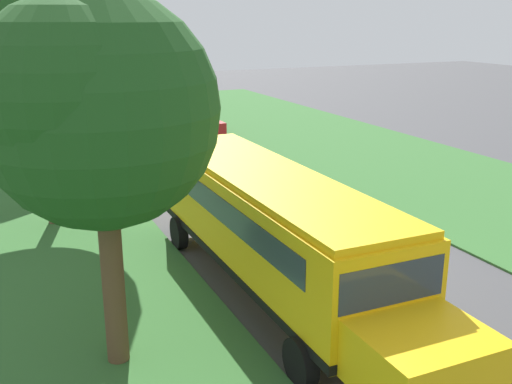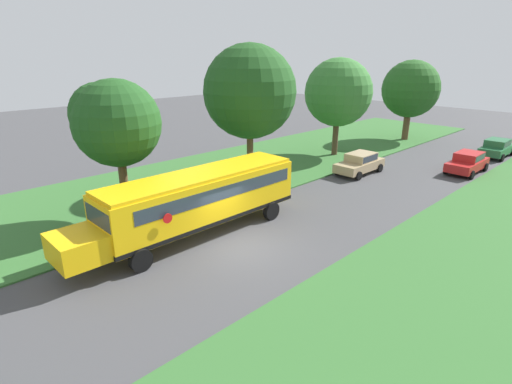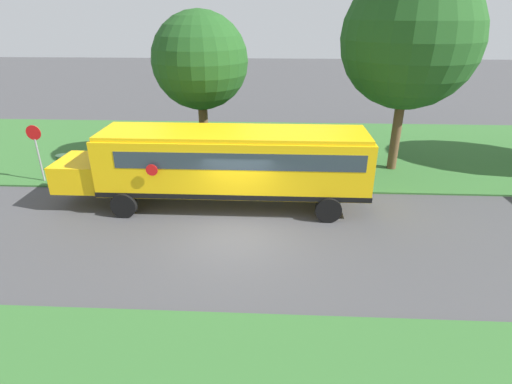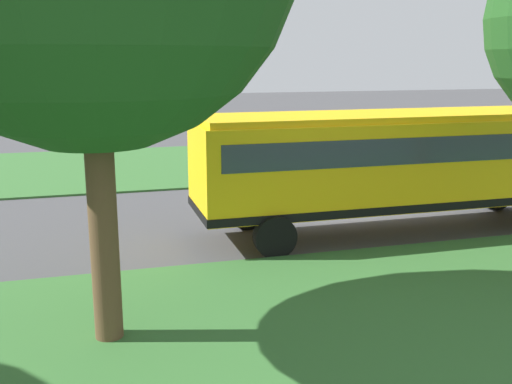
# 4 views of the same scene
# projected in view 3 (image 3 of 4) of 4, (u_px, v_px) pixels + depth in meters

# --- Properties ---
(ground_plane) EXTENTS (120.00, 120.00, 0.00)m
(ground_plane) POSITION_uv_depth(u_px,v_px,m) (235.00, 237.00, 14.24)
(ground_plane) COLOR #424244
(grass_verge) EXTENTS (12.00, 80.00, 0.08)m
(grass_verge) POSITION_uv_depth(u_px,v_px,m) (252.00, 149.00, 23.32)
(grass_verge) COLOR #33662D
(grass_verge) RESTS_ON ground
(school_bus) EXTENTS (2.84, 12.42, 3.16)m
(school_bus) POSITION_uv_depth(u_px,v_px,m) (227.00, 161.00, 15.83)
(school_bus) COLOR yellow
(school_bus) RESTS_ON ground
(oak_tree_beside_bus) EXTENTS (4.46, 4.46, 7.50)m
(oak_tree_beside_bus) POSITION_uv_depth(u_px,v_px,m) (198.00, 58.00, 18.57)
(oak_tree_beside_bus) COLOR brown
(oak_tree_beside_bus) RESTS_ON ground
(oak_tree_roadside_mid) EXTENTS (6.20, 6.20, 9.33)m
(oak_tree_roadside_mid) POSITION_uv_depth(u_px,v_px,m) (411.00, 38.00, 17.80)
(oak_tree_roadside_mid) COLOR brown
(oak_tree_roadside_mid) RESTS_ON ground
(stop_sign) EXTENTS (0.08, 0.68, 2.74)m
(stop_sign) POSITION_uv_depth(u_px,v_px,m) (37.00, 147.00, 18.14)
(stop_sign) COLOR gray
(stop_sign) RESTS_ON ground
(trash_bin) EXTENTS (0.56, 0.56, 0.90)m
(trash_bin) POSITION_uv_depth(u_px,v_px,m) (63.00, 164.00, 19.84)
(trash_bin) COLOR #2D4C33
(trash_bin) RESTS_ON ground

